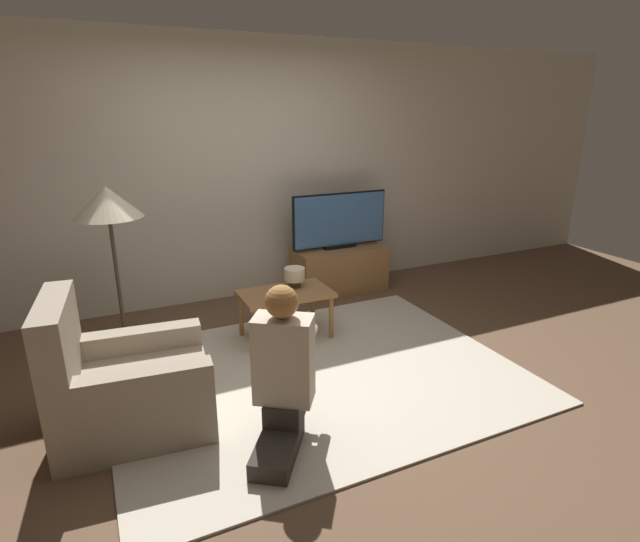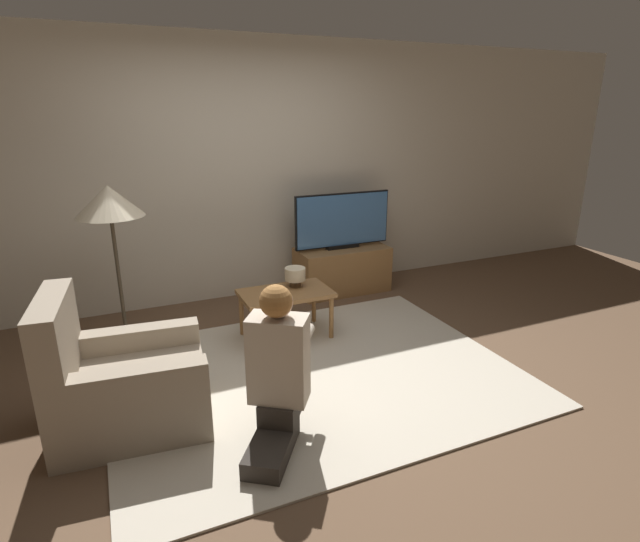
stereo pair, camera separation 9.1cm
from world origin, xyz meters
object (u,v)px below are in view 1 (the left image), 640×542
at_px(armchair, 126,389).
at_px(person_kneeling, 283,368).
at_px(table_lamp, 294,275).
at_px(tv, 340,220).
at_px(coffee_table, 285,298).
at_px(floor_lamp, 108,209).

distance_m(armchair, person_kneeling, 1.00).
bearing_deg(table_lamp, armchair, -149.36).
relative_size(tv, armchair, 1.12).
bearing_deg(coffee_table, person_kneeling, -111.97).
xyz_separation_m(tv, table_lamp, (-0.85, -0.78, -0.25)).
bearing_deg(tv, coffee_table, -138.19).
distance_m(coffee_table, armchair, 1.58).
bearing_deg(floor_lamp, armchair, -93.86).
bearing_deg(coffee_table, tv, 41.81).
bearing_deg(floor_lamp, person_kneeling, -65.23).
relative_size(coffee_table, armchair, 0.80).
height_order(tv, armchair, tv).
bearing_deg(tv, table_lamp, -137.27).
bearing_deg(table_lamp, person_kneeling, -115.01).
bearing_deg(coffee_table, table_lamp, 34.69).
relative_size(coffee_table, person_kneeling, 0.79).
distance_m(floor_lamp, table_lamp, 1.58).
xyz_separation_m(tv, floor_lamp, (-2.26, -0.53, 0.41)).
relative_size(floor_lamp, armchair, 1.42).
xyz_separation_m(floor_lamp, armchair, (-0.08, -1.13, -0.91)).
bearing_deg(table_lamp, tv, 42.73).
relative_size(person_kneeling, table_lamp, 5.44).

